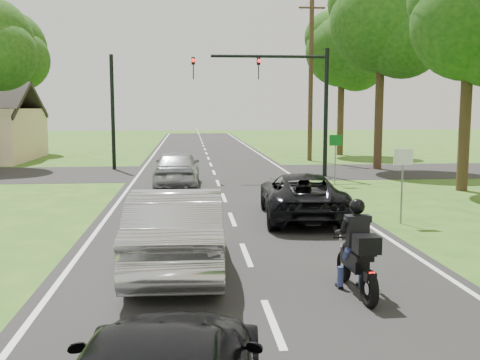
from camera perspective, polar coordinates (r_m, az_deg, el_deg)
The scene contains 16 objects.
ground at distance 12.57m, azimuth 0.62°, elevation -7.65°, with size 140.00×140.00×0.00m, color #285718.
road at distance 22.35m, azimuth -1.98°, elevation -1.01°, with size 8.00×100.00×0.01m, color black.
cross_road at distance 28.30m, azimuth -2.67°, elevation 0.75°, with size 60.00×7.00×0.01m, color black.
motorcycle_rider at distance 10.06m, azimuth 11.86°, elevation -7.66°, with size 0.56×1.99×1.71m.
dark_suv at distance 16.62m, azimuth 6.29°, elevation -1.57°, with size 2.25×4.87×1.35m, color black.
silver_sedan at distance 11.35m, azimuth -6.41°, elevation -4.99°, with size 1.75×5.01×1.65m, color #AEAEB3.
silver_suv at distance 23.40m, azimuth -6.41°, elevation 1.23°, with size 1.81×4.49×1.53m, color #A3A6AA.
traffic_signal at distance 26.49m, azimuth 4.80°, elevation 9.24°, with size 6.38×0.44×6.00m.
signal_pole_far at distance 30.34m, azimuth -12.80°, elevation 6.69°, with size 0.20×0.20×6.00m, color black.
utility_pole_far at distance 34.93m, azimuth 7.21°, elevation 10.30°, with size 1.60×0.28×10.00m.
sign_white at distance 16.28m, azimuth 16.22°, elevation 1.22°, with size 0.55×0.07×2.12m.
sign_green at distance 23.92m, azimuth 9.69°, elevation 3.28°, with size 0.55×0.07×2.12m.
tree_row_c at distance 23.78m, azimuth 23.08°, elevation 13.98°, with size 4.80×4.65×8.76m.
tree_row_d at distance 30.92m, azimuth 14.89°, elevation 14.88°, with size 5.76×5.58×10.45m.
tree_row_e at distance 39.51m, azimuth 10.80°, elevation 12.42°, with size 5.28×5.12×9.61m.
tree_left_far at distance 43.83m, azimuth -22.21°, elevation 11.90°, with size 5.76×5.58×10.14m.
Camera 1 is at (-1.24, -12.08, 3.25)m, focal length 42.00 mm.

